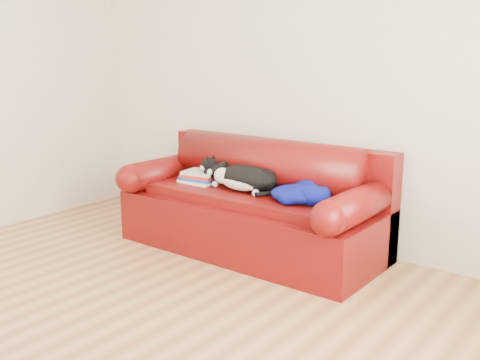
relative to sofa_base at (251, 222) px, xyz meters
The scene contains 7 objects.
ground 1.51m from the sofa_base, 87.57° to the right, with size 4.50×4.50×0.00m, color brown.
room_shell 2.06m from the sofa_base, 82.79° to the right, with size 4.52×4.02×2.61m.
sofa_base is the anchor object (origin of this frame).
sofa_back 0.39m from the sofa_base, 90.00° to the left, with size 2.10×1.01×0.88m.
book_stack 0.58m from the sofa_base, behind, with size 0.31×0.26×0.10m.
cat 0.37m from the sofa_base, 116.98° to the right, with size 0.73×0.35×0.26m.
blanket 0.59m from the sofa_base, ahead, with size 0.54×0.44×0.15m.
Camera 1 is at (2.50, -1.97, 1.57)m, focal length 42.00 mm.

